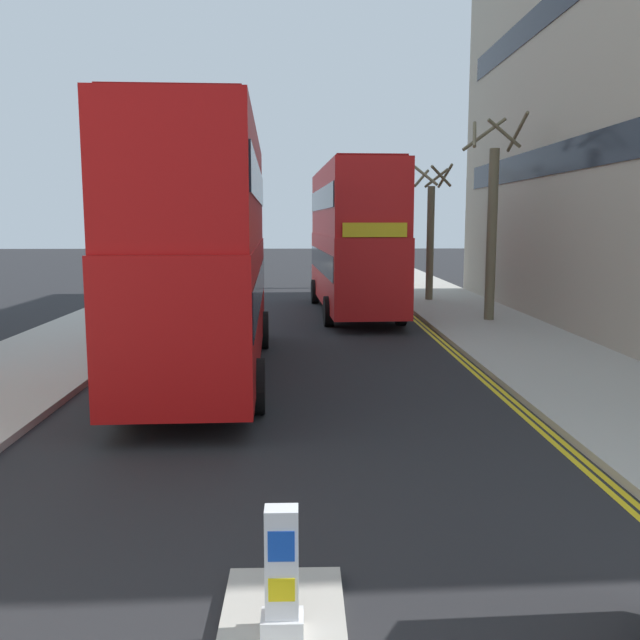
{
  "coord_description": "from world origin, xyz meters",
  "views": [
    {
      "loc": [
        0.18,
        -1.15,
        3.55
      ],
      "look_at": [
        0.5,
        11.0,
        1.8
      ],
      "focal_mm": 38.53,
      "sensor_mm": 36.0,
      "label": 1
    }
  ],
  "objects": [
    {
      "name": "traffic_island",
      "position": [
        0.0,
        4.23,
        0.05
      ],
      "size": [
        1.1,
        2.2,
        0.1
      ],
      "primitive_type": "cube",
      "color": "#ADA89E",
      "rests_on": "ground"
    },
    {
      "name": "street_tree_far",
      "position": [
        5.57,
        35.82,
        2.99
      ],
      "size": [
        1.73,
        2.18,
        6.34
      ],
      "color": "#6B6047",
      "rests_on": "sidewalk_right"
    },
    {
      "name": "double_decker_bus_oncoming",
      "position": [
        2.16,
        25.41,
        3.03
      ],
      "size": [
        3.18,
        10.91,
        5.64
      ],
      "color": "red",
      "rests_on": "ground"
    },
    {
      "name": "sidewalk_left",
      "position": [
        -6.5,
        16.0,
        0.07
      ],
      "size": [
        4.0,
        80.0,
        0.14
      ],
      "primitive_type": "cube",
      "color": "#ADA89E",
      "rests_on": "ground"
    },
    {
      "name": "kerb_line_outer",
      "position": [
        4.4,
        14.0,
        0.0
      ],
      "size": [
        0.1,
        56.0,
        0.01
      ],
      "primitive_type": "cube",
      "color": "yellow",
      "rests_on": "ground"
    },
    {
      "name": "double_decker_bus_away",
      "position": [
        -2.04,
        14.6,
        3.03
      ],
      "size": [
        3.09,
        10.89,
        5.64
      ],
      "color": "#B20F0F",
      "rests_on": "ground"
    },
    {
      "name": "street_tree_distant",
      "position": [
        5.8,
        28.83,
        3.1
      ],
      "size": [
        1.97,
        1.94,
        6.02
      ],
      "color": "#6B6047",
      "rests_on": "sidewalk_right"
    },
    {
      "name": "sidewalk_right",
      "position": [
        6.5,
        16.0,
        0.07
      ],
      "size": [
        4.0,
        80.0,
        0.14
      ],
      "primitive_type": "cube",
      "color": "#ADA89E",
      "rests_on": "ground"
    },
    {
      "name": "street_tree_near",
      "position": [
        6.75,
        22.56,
        3.51
      ],
      "size": [
        1.9,
        1.81,
        7.02
      ],
      "color": "#6B6047",
      "rests_on": "sidewalk_right"
    },
    {
      "name": "kerb_line_inner",
      "position": [
        4.24,
        14.0,
        0.0
      ],
      "size": [
        0.1,
        56.0,
        0.01
      ],
      "primitive_type": "cube",
      "color": "yellow",
      "rests_on": "ground"
    },
    {
      "name": "keep_left_bollard",
      "position": [
        0.0,
        4.23,
        0.61
      ],
      "size": [
        0.36,
        0.28,
        1.11
      ],
      "color": "silver",
      "rests_on": "traffic_island"
    }
  ]
}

